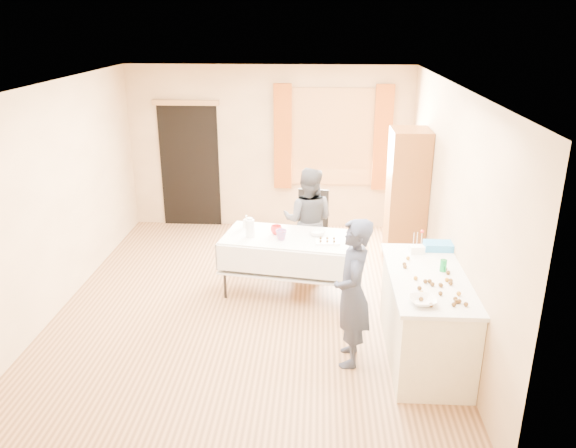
# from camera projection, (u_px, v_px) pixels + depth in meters

# --- Properties ---
(floor) EXTENTS (4.50, 5.50, 0.02)m
(floor) POSITION_uv_depth(u_px,v_px,m) (251.00, 304.00, 6.84)
(floor) COLOR #9E7047
(floor) RESTS_ON ground
(ceiling) EXTENTS (4.50, 5.50, 0.02)m
(ceiling) POSITION_uv_depth(u_px,v_px,m) (245.00, 84.00, 5.93)
(ceiling) COLOR white
(ceiling) RESTS_ON floor
(wall_back) EXTENTS (4.50, 0.02, 2.60)m
(wall_back) POSITION_uv_depth(u_px,v_px,m) (269.00, 148.00, 8.97)
(wall_back) COLOR tan
(wall_back) RESTS_ON floor
(wall_front) EXTENTS (4.50, 0.02, 2.60)m
(wall_front) POSITION_uv_depth(u_px,v_px,m) (199.00, 327.00, 3.80)
(wall_front) COLOR tan
(wall_front) RESTS_ON floor
(wall_left) EXTENTS (0.02, 5.50, 2.60)m
(wall_left) POSITION_uv_depth(u_px,v_px,m) (55.00, 198.00, 6.51)
(wall_left) COLOR tan
(wall_left) RESTS_ON floor
(wall_right) EXTENTS (0.02, 5.50, 2.60)m
(wall_right) POSITION_uv_depth(u_px,v_px,m) (449.00, 205.00, 6.27)
(wall_right) COLOR tan
(wall_right) RESTS_ON floor
(window_frame) EXTENTS (1.32, 0.06, 1.52)m
(window_frame) POSITION_uv_depth(u_px,v_px,m) (332.00, 137.00, 8.81)
(window_frame) COLOR olive
(window_frame) RESTS_ON wall_back
(window_pane) EXTENTS (1.20, 0.02, 1.40)m
(window_pane) POSITION_uv_depth(u_px,v_px,m) (332.00, 137.00, 8.80)
(window_pane) COLOR white
(window_pane) RESTS_ON wall_back
(curtain_left) EXTENTS (0.28, 0.06, 1.65)m
(curtain_left) POSITION_uv_depth(u_px,v_px,m) (283.00, 137.00, 8.81)
(curtain_left) COLOR #894112
(curtain_left) RESTS_ON wall_back
(curtain_right) EXTENTS (0.28, 0.06, 1.65)m
(curtain_right) POSITION_uv_depth(u_px,v_px,m) (383.00, 138.00, 8.72)
(curtain_right) COLOR #894112
(curtain_right) RESTS_ON wall_back
(doorway) EXTENTS (0.95, 0.04, 2.00)m
(doorway) POSITION_uv_depth(u_px,v_px,m) (190.00, 166.00, 9.12)
(doorway) COLOR black
(doorway) RESTS_ON floor
(door_lintel) EXTENTS (1.05, 0.06, 0.08)m
(door_lintel) POSITION_uv_depth(u_px,v_px,m) (186.00, 103.00, 8.73)
(door_lintel) COLOR olive
(door_lintel) RESTS_ON wall_back
(cabinet) EXTENTS (0.50, 0.60, 1.90)m
(cabinet) POSITION_uv_depth(u_px,v_px,m) (406.00, 199.00, 7.62)
(cabinet) COLOR brown
(cabinet) RESTS_ON floor
(counter) EXTENTS (0.77, 1.62, 0.91)m
(counter) POSITION_uv_depth(u_px,v_px,m) (425.00, 317.00, 5.62)
(counter) COLOR beige
(counter) RESTS_ON floor
(party_table) EXTENTS (1.76, 1.10, 0.75)m
(party_table) POSITION_uv_depth(u_px,v_px,m) (290.00, 259.00, 6.98)
(party_table) COLOR black
(party_table) RESTS_ON floor
(chair) EXTENTS (0.47, 0.47, 1.03)m
(chair) POSITION_uv_depth(u_px,v_px,m) (311.00, 242.00, 7.86)
(chair) COLOR black
(chair) RESTS_ON floor
(girl) EXTENTS (0.57, 0.40, 1.52)m
(girl) POSITION_uv_depth(u_px,v_px,m) (352.00, 293.00, 5.44)
(girl) COLOR #21273C
(girl) RESTS_ON floor
(woman) EXTENTS (0.90, 0.80, 1.45)m
(woman) POSITION_uv_depth(u_px,v_px,m) (308.00, 221.00, 7.47)
(woman) COLOR black
(woman) RESTS_ON floor
(soda_can) EXTENTS (0.08, 0.08, 0.12)m
(soda_can) POSITION_uv_depth(u_px,v_px,m) (443.00, 266.00, 5.53)
(soda_can) COLOR #0F7E36
(soda_can) RESTS_ON counter
(mixing_bowl) EXTENTS (0.31, 0.31, 0.06)m
(mixing_bowl) POSITION_uv_depth(u_px,v_px,m) (423.00, 301.00, 4.91)
(mixing_bowl) COLOR white
(mixing_bowl) RESTS_ON counter
(foam_block) EXTENTS (0.16, 0.12, 0.08)m
(foam_block) POSITION_uv_depth(u_px,v_px,m) (417.00, 249.00, 5.97)
(foam_block) COLOR white
(foam_block) RESTS_ON counter
(blue_basket) EXTENTS (0.30, 0.20, 0.08)m
(blue_basket) POSITION_uv_depth(u_px,v_px,m) (438.00, 246.00, 6.06)
(blue_basket) COLOR #287EC6
(blue_basket) RESTS_ON counter
(pitcher) EXTENTS (0.13, 0.13, 0.22)m
(pitcher) POSITION_uv_depth(u_px,v_px,m) (250.00, 228.00, 6.82)
(pitcher) COLOR silver
(pitcher) RESTS_ON party_table
(cup_red) EXTENTS (0.20, 0.20, 0.11)m
(cup_red) POSITION_uv_depth(u_px,v_px,m) (276.00, 230.00, 6.93)
(cup_red) COLOR red
(cup_red) RESTS_ON party_table
(cup_rainbow) EXTENTS (0.18, 0.18, 0.12)m
(cup_rainbow) POSITION_uv_depth(u_px,v_px,m) (281.00, 235.00, 6.75)
(cup_rainbow) COLOR red
(cup_rainbow) RESTS_ON party_table
(small_bowl) EXTENTS (0.26, 0.26, 0.06)m
(small_bowl) POSITION_uv_depth(u_px,v_px,m) (317.00, 233.00, 6.89)
(small_bowl) COLOR white
(small_bowl) RESTS_ON party_table
(pastry_tray) EXTENTS (0.29, 0.21, 0.02)m
(pastry_tray) POSITION_uv_depth(u_px,v_px,m) (327.00, 242.00, 6.68)
(pastry_tray) COLOR white
(pastry_tray) RESTS_ON party_table
(bottle) EXTENTS (0.12, 0.12, 0.16)m
(bottle) POSITION_uv_depth(u_px,v_px,m) (247.00, 221.00, 7.15)
(bottle) COLOR white
(bottle) RESTS_ON party_table
(cake_balls) EXTENTS (0.46, 1.05, 0.04)m
(cake_balls) POSITION_uv_depth(u_px,v_px,m) (436.00, 286.00, 5.21)
(cake_balls) COLOR #3F2314
(cake_balls) RESTS_ON counter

